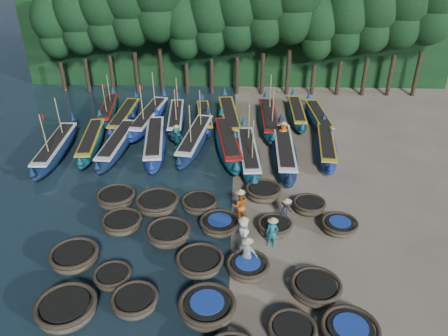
{
  "coord_description": "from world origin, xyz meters",
  "views": [
    {
      "loc": [
        0.24,
        -18.75,
        13.8
      ],
      "look_at": [
        -0.52,
        3.5,
        1.3
      ],
      "focal_mm": 35.0,
      "sensor_mm": 36.0,
      "label": 1
    }
  ],
  "objects_px": {
    "long_boat_11": "(149,117)",
    "coracle_9": "(350,332)",
    "coracle_24": "(309,206)",
    "long_boat_13": "(205,117)",
    "coracle_21": "(157,203)",
    "coracle_8": "(292,332)",
    "fisherman_0": "(243,233)",
    "coracle_17": "(220,224)",
    "long_boat_0": "(56,148)",
    "long_boat_15": "(269,119)",
    "long_boat_3": "(155,142)",
    "long_boat_7": "(284,152)",
    "coracle_15": "(122,223)",
    "long_boat_8": "(326,146)",
    "coracle_12": "(200,262)",
    "coracle_23": "(263,192)",
    "fisherman_2": "(240,205)",
    "coracle_10": "(74,257)",
    "coracle_6": "(135,301)",
    "coracle_14": "(316,288)",
    "coracle_20": "(116,198)",
    "long_boat_4": "(195,139)",
    "long_boat_17": "(318,118)",
    "coracle_19": "(339,226)",
    "long_boat_1": "(91,141)",
    "fisherman_4": "(247,253)",
    "fisherman_1": "(272,231)",
    "long_boat_16": "(297,113)",
    "coracle_18": "(275,227)",
    "long_boat_6": "(248,154)",
    "fisherman_6": "(283,134)",
    "coracle_16": "(169,234)",
    "coracle_7": "(207,308)",
    "long_boat_5": "(228,143)",
    "long_boat_12": "(176,118)"
  },
  "relations": [
    {
      "from": "coracle_17",
      "to": "long_boat_0",
      "type": "bearing_deg",
      "value": 145.22
    },
    {
      "from": "long_boat_16",
      "to": "long_boat_6",
      "type": "bearing_deg",
      "value": -118.13
    },
    {
      "from": "coracle_7",
      "to": "long_boat_8",
      "type": "distance_m",
      "value": 16.22
    },
    {
      "from": "coracle_15",
      "to": "coracle_23",
      "type": "bearing_deg",
      "value": 23.28
    },
    {
      "from": "long_boat_5",
      "to": "long_boat_8",
      "type": "distance_m",
      "value": 6.73
    },
    {
      "from": "coracle_21",
      "to": "fisherman_0",
      "type": "height_order",
      "value": "fisherman_0"
    },
    {
      "from": "coracle_6",
      "to": "coracle_14",
      "type": "relative_size",
      "value": 0.85
    },
    {
      "from": "coracle_10",
      "to": "long_boat_7",
      "type": "distance_m",
      "value": 14.92
    },
    {
      "from": "coracle_8",
      "to": "long_boat_4",
      "type": "bearing_deg",
      "value": 107.52
    },
    {
      "from": "long_boat_7",
      "to": "long_boat_1",
      "type": "bearing_deg",
      "value": 175.45
    },
    {
      "from": "coracle_17",
      "to": "coracle_20",
      "type": "bearing_deg",
      "value": 159.92
    },
    {
      "from": "long_boat_15",
      "to": "fisherman_0",
      "type": "xyz_separation_m",
      "value": [
        -2.05,
        -14.68,
        0.35
      ]
    },
    {
      "from": "coracle_14",
      "to": "coracle_19",
      "type": "xyz_separation_m",
      "value": [
        1.87,
        4.48,
        -0.04
      ]
    },
    {
      "from": "long_boat_17",
      "to": "coracle_8",
      "type": "bearing_deg",
      "value": -105.8
    },
    {
      "from": "coracle_8",
      "to": "long_boat_13",
      "type": "relative_size",
      "value": 0.27
    },
    {
      "from": "coracle_21",
      "to": "long_boat_15",
      "type": "bearing_deg",
      "value": 59.85
    },
    {
      "from": "coracle_17",
      "to": "long_boat_11",
      "type": "relative_size",
      "value": 0.26
    },
    {
      "from": "coracle_8",
      "to": "fisherman_0",
      "type": "xyz_separation_m",
      "value": [
        -1.81,
        5.25,
        0.53
      ]
    },
    {
      "from": "long_boat_11",
      "to": "coracle_9",
      "type": "bearing_deg",
      "value": -53.34
    },
    {
      "from": "fisherman_1",
      "to": "fisherman_4",
      "type": "relative_size",
      "value": 0.96
    },
    {
      "from": "long_boat_13",
      "to": "fisherman_1",
      "type": "distance_m",
      "value": 15.56
    },
    {
      "from": "long_boat_7",
      "to": "long_boat_16",
      "type": "bearing_deg",
      "value": 78.16
    },
    {
      "from": "coracle_6",
      "to": "coracle_15",
      "type": "distance_m",
      "value": 5.55
    },
    {
      "from": "long_boat_13",
      "to": "fisherman_2",
      "type": "bearing_deg",
      "value": -85.29
    },
    {
      "from": "long_boat_3",
      "to": "long_boat_7",
      "type": "relative_size",
      "value": 0.99
    },
    {
      "from": "long_boat_13",
      "to": "long_boat_15",
      "type": "xyz_separation_m",
      "value": [
        5.02,
        -0.46,
        0.11
      ]
    },
    {
      "from": "coracle_16",
      "to": "long_boat_3",
      "type": "relative_size",
      "value": 0.26
    },
    {
      "from": "fisherman_6",
      "to": "long_boat_3",
      "type": "bearing_deg",
      "value": 170.22
    },
    {
      "from": "long_boat_0",
      "to": "fisherman_2",
      "type": "height_order",
      "value": "long_boat_0"
    },
    {
      "from": "long_boat_4",
      "to": "long_boat_13",
      "type": "height_order",
      "value": "long_boat_4"
    },
    {
      "from": "long_boat_12",
      "to": "long_boat_15",
      "type": "relative_size",
      "value": 0.91
    },
    {
      "from": "coracle_15",
      "to": "long_boat_8",
      "type": "relative_size",
      "value": 0.3
    },
    {
      "from": "long_boat_4",
      "to": "coracle_9",
      "type": "bearing_deg",
      "value": -57.32
    },
    {
      "from": "coracle_10",
      "to": "long_boat_8",
      "type": "height_order",
      "value": "long_boat_8"
    },
    {
      "from": "coracle_9",
      "to": "coracle_7",
      "type": "bearing_deg",
      "value": 170.15
    },
    {
      "from": "long_boat_1",
      "to": "fisherman_4",
      "type": "distance_m",
      "value": 16.05
    },
    {
      "from": "coracle_12",
      "to": "coracle_23",
      "type": "relative_size",
      "value": 1.19
    },
    {
      "from": "coracle_9",
      "to": "coracle_21",
      "type": "height_order",
      "value": "coracle_21"
    },
    {
      "from": "coracle_21",
      "to": "long_boat_13",
      "type": "relative_size",
      "value": 0.37
    },
    {
      "from": "coracle_16",
      "to": "coracle_18",
      "type": "distance_m",
      "value": 5.34
    },
    {
      "from": "long_boat_15",
      "to": "long_boat_3",
      "type": "bearing_deg",
      "value": -152.99
    },
    {
      "from": "long_boat_5",
      "to": "long_boat_12",
      "type": "xyz_separation_m",
      "value": [
        -4.15,
        4.33,
        -0.06
      ]
    },
    {
      "from": "coracle_19",
      "to": "coracle_23",
      "type": "distance_m",
      "value": 4.77
    },
    {
      "from": "coracle_14",
      "to": "coracle_18",
      "type": "relative_size",
      "value": 1.17
    },
    {
      "from": "coracle_8",
      "to": "long_boat_7",
      "type": "height_order",
      "value": "long_boat_7"
    },
    {
      "from": "coracle_24",
      "to": "long_boat_13",
      "type": "height_order",
      "value": "long_boat_13"
    },
    {
      "from": "long_boat_16",
      "to": "coracle_17",
      "type": "bearing_deg",
      "value": -110.02
    },
    {
      "from": "long_boat_7",
      "to": "coracle_15",
      "type": "bearing_deg",
      "value": -137.44
    },
    {
      "from": "long_boat_8",
      "to": "fisherman_2",
      "type": "height_order",
      "value": "fisherman_2"
    },
    {
      "from": "coracle_20",
      "to": "fisherman_2",
      "type": "bearing_deg",
      "value": -9.46
    }
  ]
}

